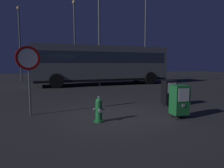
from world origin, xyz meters
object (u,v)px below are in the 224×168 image
object	(u,v)px
street_light_far_left	(75,35)
street_light_far_right	(145,33)
street_light_near_left	(99,24)
bus_near	(102,63)
stop_sign	(29,66)
street_light_near_right	(20,38)
newspaper_box_secondary	(169,92)
newspaper_box_primary	(179,100)
fire_hydrant	(99,110)

from	to	relation	value
street_light_far_left	street_light_far_right	bearing A→B (deg)	-2.32
street_light_near_left	bus_near	bearing A→B (deg)	66.15
stop_sign	street_light_far_right	bearing A→B (deg)	50.26
stop_sign	street_light_near_right	bearing A→B (deg)	99.31
newspaper_box_secondary	street_light_near_left	distance (m)	8.54
street_light_near_right	bus_near	bearing A→B (deg)	-38.85
newspaper_box_primary	street_light_near_left	xyz separation A→B (m)	(-0.44, 9.04, 3.97)
stop_sign	bus_near	xyz separation A→B (m)	(4.49, 8.51, 0.11)
bus_near	street_light_far_left	size ratio (longest dim) A/B	1.42
fire_hydrant	stop_sign	bearing A→B (deg)	146.05
street_light_far_right	street_light_near_left	bearing A→B (deg)	-142.54
street_light_near_right	newspaper_box_primary	bearing A→B (deg)	-66.68
fire_hydrant	newspaper_box_secondary	bearing A→B (deg)	21.67
newspaper_box_primary	street_light_far_left	size ratio (longest dim) A/B	0.14
newspaper_box_primary	newspaper_box_secondary	size ratio (longest dim) A/B	1.00
street_light_near_right	street_light_far_left	distance (m)	5.31
newspaper_box_secondary	bus_near	bearing A→B (deg)	93.89
newspaper_box_primary	bus_near	distance (m)	10.21
fire_hydrant	street_light_near_left	world-z (taller)	street_light_near_left
fire_hydrant	newspaper_box_secondary	xyz separation A→B (m)	(3.10, 1.23, 0.22)
street_light_far_left	street_light_far_right	xyz separation A→B (m)	(7.19, -0.29, 0.51)
street_light_near_right	street_light_far_right	bearing A→B (deg)	-9.49
street_light_near_left	street_light_far_right	bearing A→B (deg)	37.46
bus_near	newspaper_box_secondary	bearing A→B (deg)	-89.80
newspaper_box_secondary	street_light_near_left	bearing A→B (deg)	98.18
stop_sign	street_light_near_right	size ratio (longest dim) A/B	0.32
stop_sign	bus_near	bearing A→B (deg)	62.16
stop_sign	street_light_far_right	xyz separation A→B (m)	(9.92, 11.93, 3.23)
stop_sign	newspaper_box_primary	bearing A→B (deg)	-20.32
fire_hydrant	street_light_near_left	xyz separation A→B (m)	(2.02, 8.72, 4.18)
newspaper_box_secondary	street_light_far_right	distance (m)	13.64
newspaper_box_primary	newspaper_box_secondary	distance (m)	1.67
street_light_near_left	street_light_far_right	distance (m)	7.46
newspaper_box_primary	stop_sign	distance (m)	4.85
newspaper_box_primary	street_light_far_right	world-z (taller)	street_light_far_right
bus_near	street_light_near_right	xyz separation A→B (m)	(-6.78, 5.46, 2.38)
newspaper_box_secondary	street_light_far_left	size ratio (longest dim) A/B	0.14
street_light_near_left	street_light_near_right	distance (m)	9.11
bus_near	street_light_near_right	distance (m)	9.02
fire_hydrant	street_light_near_left	size ratio (longest dim) A/B	0.09
newspaper_box_secondary	stop_sign	distance (m)	5.18
fire_hydrant	street_light_far_right	xyz separation A→B (m)	(7.94, 13.26, 4.48)
bus_near	street_light_far_left	bearing A→B (deg)	111.78
newspaper_box_primary	street_light_near_right	size ratio (longest dim) A/B	0.14
newspaper_box_secondary	newspaper_box_primary	bearing A→B (deg)	-112.28
fire_hydrant	bus_near	distance (m)	10.24
street_light_near_right	street_light_near_left	bearing A→B (deg)	-46.27
street_light_near_left	fire_hydrant	bearing A→B (deg)	-103.07
fire_hydrant	newspaper_box_primary	bearing A→B (deg)	-7.28
stop_sign	street_light_far_left	size ratio (longest dim) A/B	0.30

